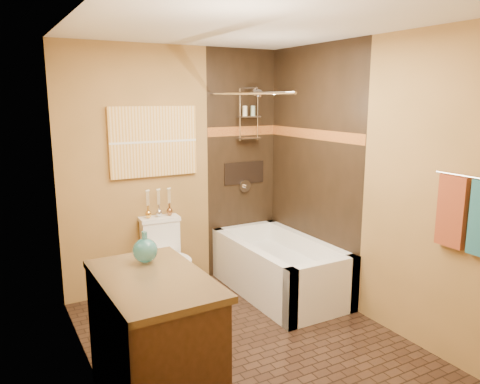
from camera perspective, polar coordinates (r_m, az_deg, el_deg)
floor at (r=4.04m, az=1.01°, el=-18.00°), size 3.00×3.00×0.00m
wall_left at (r=3.18m, az=-18.01°, el=-2.54°), size 0.02×3.00×2.50m
wall_right at (r=4.31m, az=15.02°, el=1.24°), size 0.02×3.00×2.50m
wall_back at (r=4.92m, az=-7.72°, el=2.79°), size 2.40×0.02×2.50m
wall_front at (r=2.46m, az=19.05°, el=-6.72°), size 2.40×0.02×2.50m
ceiling at (r=3.55m, az=1.16°, el=19.78°), size 3.00×3.00×0.00m
alcove_tile_back at (r=5.24m, az=0.24°, el=3.42°), size 0.85×0.01×2.50m
alcove_tile_right at (r=4.86m, az=8.79°, el=2.64°), size 0.01×1.50×2.50m
mosaic_band_back at (r=5.19m, az=0.30°, el=7.45°), size 0.85×0.01×0.10m
mosaic_band_right at (r=4.81m, az=8.83°, el=6.99°), size 0.01×1.50×0.10m
alcove_niche at (r=5.26m, az=0.51°, el=2.36°), size 0.50×0.01×0.25m
shower_fixtures at (r=5.12m, az=1.10°, el=7.90°), size 0.24×0.33×1.16m
curtain_rod at (r=4.36m, az=0.71°, el=11.92°), size 0.03×1.55×0.03m
towel_bar at (r=3.57m, az=26.33°, el=1.60°), size 0.02×0.55×0.02m
towel_rust at (r=3.70m, az=24.41°, el=-2.18°), size 0.05×0.22×0.52m
sunset_painting at (r=4.78m, az=-10.47°, el=6.06°), size 0.90×0.04×0.70m
vanity_mirror at (r=2.74m, az=-16.43°, el=0.72°), size 0.01×1.00×0.90m
bathtub at (r=4.91m, az=4.77°, el=-9.65°), size 0.80×1.50×0.55m
toilet at (r=4.79m, az=-8.94°, el=-8.02°), size 0.41×0.60×0.79m
vanity at (r=3.16m, az=-10.41°, el=-17.74°), size 0.64×1.03×0.90m
teal_bottle at (r=3.19m, az=-11.50°, el=-6.61°), size 0.20×0.20×0.26m
bud_vases at (r=4.80m, az=-9.88°, el=-1.23°), size 0.29×0.06×0.28m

